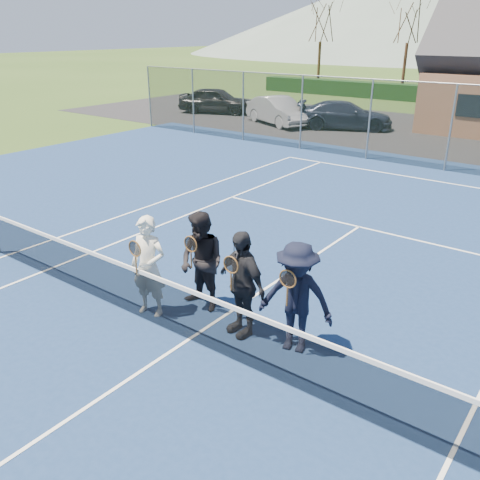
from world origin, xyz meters
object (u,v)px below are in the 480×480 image
at_px(car_c, 345,115).
at_px(car_a, 216,100).
at_px(player_d, 296,298).
at_px(car_b, 278,111).
at_px(player_b, 202,262).
at_px(tennis_net, 188,312).
at_px(player_a, 149,267).
at_px(player_c, 241,283).

bearing_deg(car_c, car_a, 64.12).
bearing_deg(player_d, car_b, 123.85).
bearing_deg(player_b, player_d, -3.21).
relative_size(car_a, tennis_net, 0.38).
xyz_separation_m(player_a, player_c, (1.64, 0.47, -0.00)).
bearing_deg(player_a, car_a, 126.83).
xyz_separation_m(tennis_net, player_b, (-0.51, 0.93, 0.38)).
distance_m(tennis_net, player_a, 1.20).
distance_m(car_c, player_b, 19.10).
xyz_separation_m(car_b, player_b, (9.57, -17.11, 0.20)).
bearing_deg(player_a, player_c, 15.86).
bearing_deg(tennis_net, player_c, 52.86).
bearing_deg(car_a, player_b, -162.03).
xyz_separation_m(car_a, player_a, (14.19, -18.94, 0.16)).
xyz_separation_m(tennis_net, player_d, (1.48, 0.82, 0.38)).
relative_size(player_a, player_c, 1.00).
height_order(car_b, player_b, player_b).
distance_m(player_a, player_d, 2.65).
xyz_separation_m(car_a, car_c, (8.61, -0.17, -0.07)).
bearing_deg(player_b, tennis_net, -61.57).
bearing_deg(car_a, tennis_net, -162.49).
relative_size(car_b, tennis_net, 0.37).
distance_m(car_b, player_b, 19.61).
xyz_separation_m(car_b, player_a, (8.97, -17.81, 0.20)).
height_order(tennis_net, player_d, player_d).
relative_size(tennis_net, player_b, 6.49).
bearing_deg(player_b, player_c, -12.55).
bearing_deg(player_d, car_a, 132.42).
relative_size(car_b, player_b, 2.42).
xyz_separation_m(tennis_net, player_c, (0.53, 0.70, 0.38)).
relative_size(car_c, player_c, 2.62).
bearing_deg(player_c, tennis_net, -127.14).
bearing_deg(car_a, car_c, -112.21).
height_order(player_b, player_c, same).
xyz_separation_m(car_a, player_d, (16.77, -18.36, 0.16)).
distance_m(car_a, car_b, 5.34).
relative_size(tennis_net, player_d, 6.49).
height_order(tennis_net, player_b, player_b).
bearing_deg(player_d, car_c, 114.17).
distance_m(player_a, player_c, 1.70).
bearing_deg(player_d, tennis_net, -150.94).
bearing_deg(car_b, player_c, -124.24).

